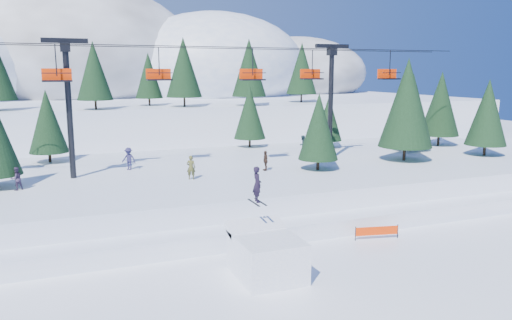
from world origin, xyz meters
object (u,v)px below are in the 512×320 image
object	(u,v)px
jump_kicker	(266,253)
banner_far	(380,223)
banner_near	(377,231)
chairlift	(209,85)

from	to	relation	value
jump_kicker	banner_far	bearing A→B (deg)	21.70
jump_kicker	banner_near	world-z (taller)	jump_kicker
jump_kicker	banner_near	distance (m)	9.05
banner_near	banner_far	distance (m)	1.77
jump_kicker	chairlift	distance (m)	18.76
chairlift	banner_near	size ratio (longest dim) A/B	16.42
jump_kicker	banner_near	size ratio (longest dim) A/B	1.95
chairlift	jump_kicker	bearing A→B (deg)	-96.82
jump_kicker	chairlift	xyz separation A→B (m)	(2.01, 16.79, 8.13)
jump_kicker	chairlift	size ratio (longest dim) A/B	0.12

